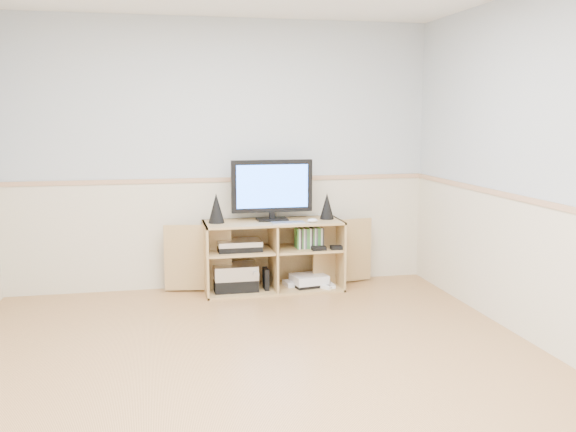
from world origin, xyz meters
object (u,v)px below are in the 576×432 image
at_px(keyboard, 288,223).
at_px(monitor, 272,188).
at_px(game_consoles, 308,281).
at_px(media_cabinet, 272,254).

bearing_deg(keyboard, monitor, 118.55).
height_order(keyboard, game_consoles, keyboard).
distance_m(media_cabinet, keyboard, 0.39).
bearing_deg(media_cabinet, game_consoles, -11.85).
height_order(monitor, keyboard, monitor).
height_order(media_cabinet, keyboard, keyboard).
xyz_separation_m(media_cabinet, game_consoles, (0.33, -0.07, -0.26)).
bearing_deg(game_consoles, media_cabinet, 168.15).
bearing_deg(monitor, media_cabinet, 90.00).
height_order(media_cabinet, game_consoles, media_cabinet).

